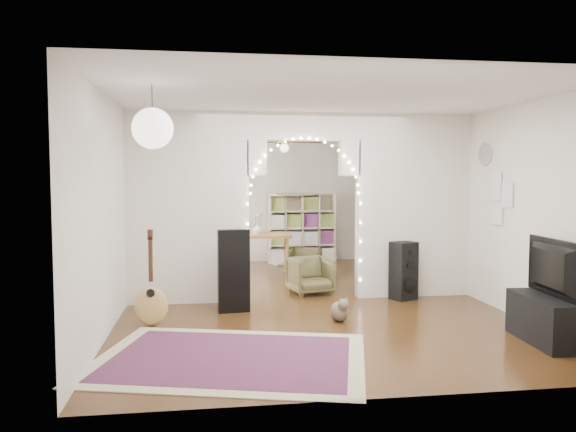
{
  "coord_description": "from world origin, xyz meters",
  "views": [
    {
      "loc": [
        -1.39,
        -8.0,
        1.78
      ],
      "look_at": [
        -0.18,
        0.3,
        1.2
      ],
      "focal_mm": 35.0,
      "sensor_mm": 36.0,
      "label": 1
    }
  ],
  "objects": [
    {
      "name": "wall_left",
      "position": [
        -2.5,
        0.0,
        1.35
      ],
      "size": [
        0.02,
        7.5,
        2.7
      ],
      "primitive_type": "cube",
      "color": "silver",
      "rests_on": "floor"
    },
    {
      "name": "acoustic_guitar",
      "position": [
        -2.06,
        -1.23,
        0.43
      ],
      "size": [
        0.42,
        0.23,
        0.98
      ],
      "rotation": [
        0.0,
        0.0,
        -0.25
      ],
      "color": "#B88549",
      "rests_on": "floor"
    },
    {
      "name": "tv",
      "position": [
        2.2,
        -2.53,
        0.81
      ],
      "size": [
        0.21,
        1.08,
        0.62
      ],
      "primitive_type": "imported",
      "rotation": [
        0.0,
        0.0,
        1.51
      ],
      "color": "black",
      "rests_on": "media_console"
    },
    {
      "name": "fairy_lights",
      "position": [
        0.0,
        -0.13,
        1.55
      ],
      "size": [
        1.64,
        0.04,
        1.6
      ],
      "primitive_type": null,
      "color": "#FFEABF",
      "rests_on": "divider_wall"
    },
    {
      "name": "wall_front",
      "position": [
        0.0,
        -3.75,
        1.35
      ],
      "size": [
        5.0,
        0.02,
        2.7
      ],
      "primitive_type": "cube",
      "color": "silver",
      "rests_on": "floor"
    },
    {
      "name": "dining_chair_left",
      "position": [
        0.17,
        0.35,
        0.28
      ],
      "size": [
        0.71,
        0.72,
        0.56
      ],
      "primitive_type": "imported",
      "rotation": [
        0.0,
        0.0,
        0.2
      ],
      "color": "#4C4626",
      "rests_on": "floor"
    },
    {
      "name": "divider_wall",
      "position": [
        0.0,
        0.0,
        1.42
      ],
      "size": [
        5.0,
        0.2,
        2.7
      ],
      "color": "silver",
      "rests_on": "floor"
    },
    {
      "name": "dining_chair_right",
      "position": [
        0.33,
        1.74,
        0.26
      ],
      "size": [
        0.71,
        0.72,
        0.52
      ],
      "primitive_type": "imported",
      "rotation": [
        0.0,
        0.0,
        -0.32
      ],
      "color": "#4C4626",
      "rests_on": "floor"
    },
    {
      "name": "dining_table",
      "position": [
        -0.48,
        2.08,
        0.68
      ],
      "size": [
        1.27,
        0.91,
        0.76
      ],
      "rotation": [
        0.0,
        0.0,
        -0.09
      ],
      "color": "brown",
      "rests_on": "floor"
    },
    {
      "name": "ceiling_fan",
      "position": [
        0.0,
        2.0,
        2.4
      ],
      "size": [
        1.1,
        1.1,
        0.3
      ],
      "primitive_type": null,
      "color": "gold",
      "rests_on": "ceiling"
    },
    {
      "name": "paper_lantern",
      "position": [
        -1.9,
        -2.4,
        2.25
      ],
      "size": [
        0.4,
        0.4,
        0.4
      ],
      "primitive_type": "sphere",
      "color": "white",
      "rests_on": "ceiling"
    },
    {
      "name": "ceiling",
      "position": [
        0.0,
        0.0,
        2.7
      ],
      "size": [
        5.0,
        7.5,
        0.02
      ],
      "primitive_type": "cube",
      "color": "white",
      "rests_on": "wall_back"
    },
    {
      "name": "wall_right",
      "position": [
        2.5,
        0.0,
        1.35
      ],
      "size": [
        0.02,
        7.5,
        2.7
      ],
      "primitive_type": "cube",
      "color": "silver",
      "rests_on": "floor"
    },
    {
      "name": "area_rug",
      "position": [
        -1.17,
        -2.58,
        0.01
      ],
      "size": [
        3.02,
        2.56,
        0.02
      ],
      "primitive_type": "cube",
      "rotation": [
        0.0,
        0.0,
        -0.26
      ],
      "color": "maroon",
      "rests_on": "floor"
    },
    {
      "name": "guitar_case",
      "position": [
        -1.05,
        -0.67,
        0.55
      ],
      "size": [
        0.43,
        0.18,
        1.1
      ],
      "primitive_type": "cube",
      "rotation": [
        0.0,
        0.0,
        0.09
      ],
      "color": "black",
      "rests_on": "floor"
    },
    {
      "name": "floor_speaker",
      "position": [
        1.43,
        -0.25,
        0.42
      ],
      "size": [
        0.41,
        0.39,
        0.84
      ],
      "rotation": [
        0.0,
        0.0,
        0.4
      ],
      "color": "black",
      "rests_on": "floor"
    },
    {
      "name": "picture_frames",
      "position": [
        2.48,
        -1.0,
        1.5
      ],
      "size": [
        0.02,
        0.5,
        0.7
      ],
      "primitive_type": null,
      "color": "white",
      "rests_on": "wall_right"
    },
    {
      "name": "wall_back",
      "position": [
        0.0,
        3.75,
        1.35
      ],
      "size": [
        5.0,
        0.02,
        2.7
      ],
      "primitive_type": "cube",
      "color": "silver",
      "rests_on": "floor"
    },
    {
      "name": "tabby_cat",
      "position": [
        0.23,
        -1.33,
        0.13
      ],
      "size": [
        0.25,
        0.5,
        0.33
      ],
      "rotation": [
        0.0,
        0.0,
        0.12
      ],
      "color": "brown",
      "rests_on": "floor"
    },
    {
      "name": "bookcase",
      "position": [
        0.57,
        3.5,
        0.72
      ],
      "size": [
        1.43,
        0.89,
        1.44
      ],
      "primitive_type": "cube",
      "rotation": [
        0.0,
        0.0,
        0.41
      ],
      "color": "beige",
      "rests_on": "floor"
    },
    {
      "name": "flower_vase",
      "position": [
        -0.48,
        2.08,
        0.85
      ],
      "size": [
        0.2,
        0.2,
        0.19
      ],
      "primitive_type": "imported",
      "rotation": [
        0.0,
        0.0,
        -0.09
      ],
      "color": "white",
      "rests_on": "dining_table"
    },
    {
      "name": "window",
      "position": [
        -2.47,
        1.8,
        1.5
      ],
      "size": [
        0.04,
        1.2,
        1.4
      ],
      "primitive_type": "cube",
      "color": "white",
      "rests_on": "wall_left"
    },
    {
      "name": "media_console",
      "position": [
        2.2,
        -2.53,
        0.25
      ],
      "size": [
        0.46,
        1.02,
        0.5
      ],
      "primitive_type": "cube",
      "rotation": [
        0.0,
        0.0,
        -0.06
      ],
      "color": "black",
      "rests_on": "floor"
    },
    {
      "name": "floor",
      "position": [
        0.0,
        0.0,
        0.0
      ],
      "size": [
        7.5,
        7.5,
        0.0
      ],
      "primitive_type": "plane",
      "color": "black",
      "rests_on": "ground"
    },
    {
      "name": "wall_clock",
      "position": [
        2.48,
        -0.6,
        2.1
      ],
      "size": [
        0.03,
        0.31,
        0.31
      ],
      "primitive_type": "cylinder",
      "rotation": [
        0.0,
        1.57,
        0.0
      ],
      "color": "white",
      "rests_on": "wall_right"
    }
  ]
}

